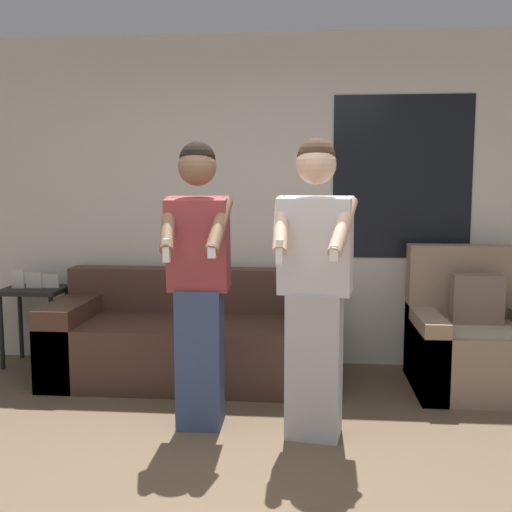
% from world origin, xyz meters
% --- Properties ---
extents(wall_back, '(6.06, 0.07, 2.70)m').
position_xyz_m(wall_back, '(0.02, 2.63, 1.35)').
color(wall_back, beige).
rests_on(wall_back, ground_plane).
extents(couch, '(2.14, 0.91, 0.81)m').
position_xyz_m(couch, '(-0.48, 2.14, 0.30)').
color(couch, '#472D23').
rests_on(couch, ground_plane).
extents(armchair, '(0.91, 0.82, 1.03)m').
position_xyz_m(armchair, '(1.62, 2.07, 0.34)').
color(armchair, '#937A60').
rests_on(armchair, ground_plane).
extents(side_table, '(0.50, 0.41, 0.80)m').
position_xyz_m(side_table, '(-1.86, 2.37, 0.54)').
color(side_table, black).
rests_on(side_table, ground_plane).
extents(person_left, '(0.43, 0.47, 1.74)m').
position_xyz_m(person_left, '(-0.26, 1.20, 0.91)').
color(person_left, '#384770').
rests_on(person_left, ground_plane).
extents(person_right, '(0.48, 0.52, 1.75)m').
position_xyz_m(person_right, '(0.43, 1.11, 0.90)').
color(person_right, '#B2B2B7').
rests_on(person_right, ground_plane).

